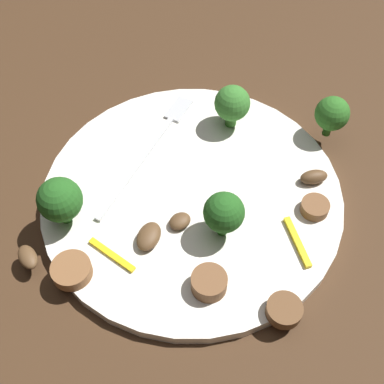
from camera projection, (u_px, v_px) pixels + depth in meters
ground_plane at (192, 199)px, 0.50m from camera, size 1.40×1.40×0.00m
plate at (192, 196)px, 0.49m from camera, size 0.29×0.29×0.01m
fork at (153, 145)px, 0.52m from camera, size 0.18×0.04×0.00m
broccoli_floret_0 at (60, 200)px, 0.44m from camera, size 0.04×0.04×0.05m
broccoli_floret_1 at (232, 104)px, 0.52m from camera, size 0.04×0.04×0.05m
broccoli_floret_2 at (332, 114)px, 0.51m from camera, size 0.04×0.04×0.05m
broccoli_floret_3 at (224, 213)px, 0.43m from camera, size 0.04×0.04×0.05m
sausage_slice_0 at (209, 283)px, 0.42m from camera, size 0.04×0.04×0.02m
sausage_slice_1 at (315, 207)px, 0.47m from camera, size 0.03×0.03×0.01m
sausage_slice_2 at (284, 310)px, 0.41m from camera, size 0.04×0.04×0.01m
sausage_slice_3 at (72, 270)px, 0.43m from camera, size 0.04×0.04×0.01m
mushroom_0 at (179, 221)px, 0.46m from camera, size 0.03×0.03×0.01m
mushroom_1 at (28, 257)px, 0.44m from camera, size 0.03×0.03×0.01m
mushroom_2 at (149, 236)px, 0.45m from camera, size 0.03×0.02×0.01m
mushroom_3 at (314, 177)px, 0.49m from camera, size 0.03×0.03×0.01m
pepper_strip_0 at (297, 242)px, 0.45m from camera, size 0.05×0.03×0.00m
pepper_strip_1 at (112, 255)px, 0.44m from camera, size 0.02×0.05×0.00m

